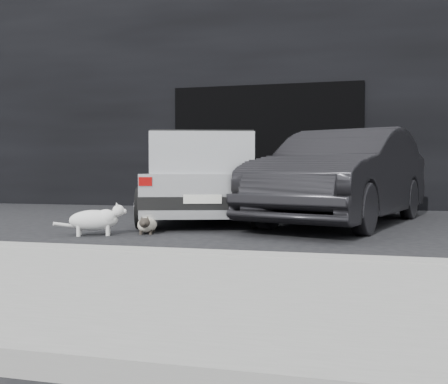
% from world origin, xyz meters
% --- Properties ---
extents(ground, '(80.00, 80.00, 0.00)m').
position_xyz_m(ground, '(0.00, 0.00, 0.00)').
color(ground, black).
rests_on(ground, ground).
extents(building_facade, '(34.00, 4.00, 5.00)m').
position_xyz_m(building_facade, '(1.00, 6.00, 2.50)').
color(building_facade, black).
rests_on(building_facade, ground).
extents(garage_opening, '(4.00, 0.10, 2.60)m').
position_xyz_m(garage_opening, '(1.00, 3.99, 1.30)').
color(garage_opening, black).
rests_on(garage_opening, ground).
extents(curb, '(18.00, 0.25, 0.12)m').
position_xyz_m(curb, '(1.00, -2.60, 0.06)').
color(curb, gray).
rests_on(curb, ground).
extents(sidewalk, '(18.00, 2.20, 0.11)m').
position_xyz_m(sidewalk, '(1.00, -3.80, 0.06)').
color(sidewalk, gray).
rests_on(sidewalk, ground).
extents(silver_hatchback, '(2.60, 3.95, 1.34)m').
position_xyz_m(silver_hatchback, '(0.40, 1.17, 0.73)').
color(silver_hatchback, silver).
rests_on(silver_hatchback, ground).
extents(second_car, '(2.74, 4.52, 1.41)m').
position_xyz_m(second_car, '(2.63, 1.08, 0.70)').
color(second_car, black).
rests_on(second_car, ground).
extents(cat_siamese, '(0.35, 0.68, 0.24)m').
position_xyz_m(cat_siamese, '(0.24, -0.72, 0.11)').
color(cat_siamese, beige).
rests_on(cat_siamese, ground).
extents(cat_white, '(0.79, 0.49, 0.40)m').
position_xyz_m(cat_white, '(-0.28, -1.01, 0.19)').
color(cat_white, silver).
rests_on(cat_white, ground).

